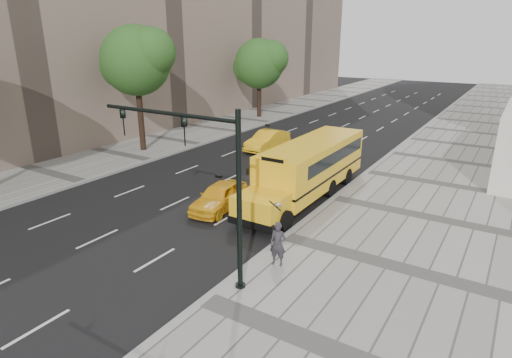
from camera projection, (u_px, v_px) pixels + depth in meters
The scene contains 12 objects.
ground at pixel (243, 181), 26.40m from camera, with size 140.00×140.00×0.00m, color black.
sidewalk_museum at pixel (452, 223), 20.30m from camera, with size 12.00×140.00×0.15m, color gray.
sidewalk_far at pixel (121, 155), 31.95m from camera, with size 6.00×140.00×0.15m, color gray.
curb_museum at pixel (334, 199), 23.34m from camera, with size 0.30×140.00×0.15m, color gray.
curb_far at pixel (150, 161), 30.43m from camera, with size 0.30×140.00×0.15m, color gray.
tree_b at pixel (137, 60), 30.93m from camera, with size 5.69×5.06×9.35m.
tree_c at pixel (260, 63), 44.86m from camera, with size 5.81×5.17×8.31m.
school_bus at pixel (310, 165), 23.59m from camera, with size 2.96×11.56×3.19m.
taxi_near at pixel (219, 197), 21.92m from camera, with size 1.63×4.06×1.38m, color yellow.
taxi_far at pixel (267, 140), 33.39m from camera, with size 1.60×4.59×1.51m, color yellow.
pedestrian at pixel (278, 244), 16.22m from camera, with size 0.63×0.42×1.74m, color #2F2B33.
traffic_signal at pixel (205, 173), 14.51m from camera, with size 6.18×0.36×6.40m.
Camera 1 is at (14.04, -20.68, 8.53)m, focal length 30.00 mm.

